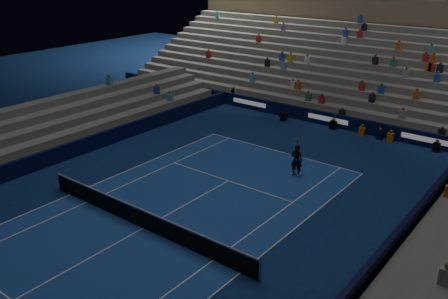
% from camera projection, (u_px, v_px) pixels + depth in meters
% --- Properties ---
extents(ground, '(90.00, 90.00, 0.00)m').
position_uv_depth(ground, '(143.00, 228.00, 22.07)').
color(ground, navy).
rests_on(ground, ground).
extents(court_surface, '(10.97, 23.77, 0.01)m').
position_uv_depth(court_surface, '(143.00, 228.00, 22.07)').
color(court_surface, '#1B4394').
rests_on(court_surface, ground).
extents(sponsor_barrier_far, '(44.00, 0.25, 1.00)m').
position_uv_depth(sponsor_barrier_far, '(328.00, 119.00, 35.47)').
color(sponsor_barrier_far, '#080F32').
rests_on(sponsor_barrier_far, ground).
extents(sponsor_barrier_west, '(0.25, 37.00, 1.00)m').
position_uv_depth(sponsor_barrier_west, '(24.00, 166.00, 27.43)').
color(sponsor_barrier_west, '#080E33').
rests_on(sponsor_barrier_west, ground).
extents(grandstand_main, '(44.00, 15.20, 11.20)m').
position_uv_depth(grandstand_main, '(381.00, 60.00, 41.31)').
color(grandstand_main, slate).
rests_on(grandstand_main, ground).
extents(tennis_net, '(12.90, 0.10, 1.10)m').
position_uv_depth(tennis_net, '(143.00, 219.00, 21.89)').
color(tennis_net, '#B2B2B7').
rests_on(tennis_net, ground).
extents(tennis_player, '(0.77, 0.62, 1.85)m').
position_uv_depth(tennis_player, '(297.00, 160.00, 27.15)').
color(tennis_player, black).
rests_on(tennis_player, ground).
extents(broadcast_camera, '(0.51, 0.91, 0.56)m').
position_uv_depth(broadcast_camera, '(284.00, 117.00, 36.72)').
color(broadcast_camera, black).
rests_on(broadcast_camera, ground).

